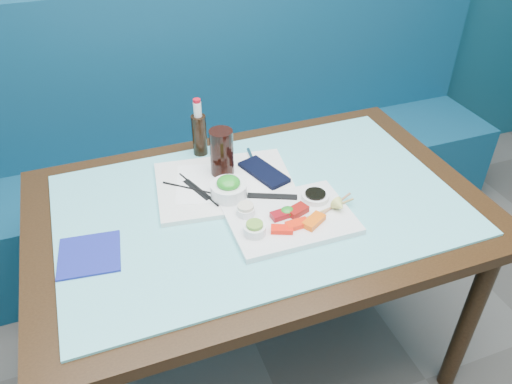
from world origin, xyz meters
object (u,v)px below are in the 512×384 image
object	(u,v)px
dining_table	(259,225)
cola_glass	(222,152)
booth_bench	(198,165)
serving_tray	(225,184)
blue_napkin	(89,255)
sashimi_plate	(290,218)
cola_bottle_body	(199,135)
seaweed_bowl	(229,190)

from	to	relation	value
dining_table	cola_glass	size ratio (longest dim) A/B	8.84
booth_bench	serving_tray	size ratio (longest dim) A/B	6.93
serving_tray	booth_bench	bearing A→B (deg)	91.79
serving_tray	blue_napkin	size ratio (longest dim) A/B	2.63
booth_bench	serving_tray	xyz separation A→B (m)	(-0.07, -0.72, 0.39)
cola_glass	sashimi_plate	bearing A→B (deg)	-67.64
serving_tray	sashimi_plate	bearing A→B (deg)	-53.50
serving_tray	cola_bottle_body	world-z (taller)	cola_bottle_body
booth_bench	dining_table	distance (m)	0.89
sashimi_plate	cola_glass	size ratio (longest dim) A/B	2.29
dining_table	cola_glass	world-z (taller)	cola_glass
serving_tray	seaweed_bowl	distance (m)	0.08
cola_glass	dining_table	bearing A→B (deg)	-70.01
dining_table	blue_napkin	size ratio (longest dim) A/B	8.51
booth_bench	cola_glass	bearing A→B (deg)	-95.48
cola_glass	cola_bottle_body	distance (m)	0.17
sashimi_plate	seaweed_bowl	distance (m)	0.21
serving_tray	cola_bottle_body	bearing A→B (deg)	102.66
serving_tray	cola_glass	size ratio (longest dim) A/B	2.73
cola_bottle_body	cola_glass	bearing A→B (deg)	-80.05
booth_bench	cola_bottle_body	bearing A→B (deg)	-100.68
sashimi_plate	serving_tray	size ratio (longest dim) A/B	0.84
sashimi_plate	blue_napkin	distance (m)	0.58
dining_table	blue_napkin	distance (m)	0.53
dining_table	blue_napkin	world-z (taller)	blue_napkin
seaweed_bowl	cola_bottle_body	bearing A→B (deg)	91.85
seaweed_bowl	sashimi_plate	bearing A→B (deg)	-48.82
dining_table	sashimi_plate	bearing A→B (deg)	-64.13
seaweed_bowl	cola_glass	xyz separation A→B (m)	(0.02, 0.13, 0.06)
seaweed_bowl	blue_napkin	distance (m)	0.45
sashimi_plate	cola_glass	bearing A→B (deg)	113.04
sashimi_plate	booth_bench	bearing A→B (deg)	93.98
serving_tray	cola_glass	xyz separation A→B (m)	(0.01, 0.05, 0.09)
cola_glass	cola_bottle_body	world-z (taller)	cola_glass
booth_bench	blue_napkin	xyz separation A→B (m)	(-0.52, -0.90, 0.39)
dining_table	serving_tray	world-z (taller)	serving_tray
booth_bench	blue_napkin	distance (m)	1.11
serving_tray	blue_napkin	distance (m)	0.48
dining_table	serving_tray	bearing A→B (deg)	121.54
booth_bench	sashimi_plate	world-z (taller)	booth_bench
seaweed_bowl	blue_napkin	bearing A→B (deg)	-166.64
blue_napkin	sashimi_plate	bearing A→B (deg)	-5.54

